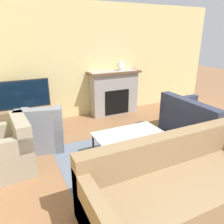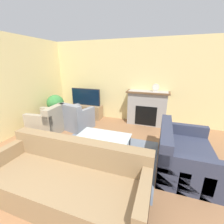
% 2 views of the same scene
% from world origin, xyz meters
% --- Properties ---
extents(wall_back, '(7.99, 0.06, 2.70)m').
position_xyz_m(wall_back, '(0.00, 4.64, 1.35)').
color(wall_back, beige).
rests_on(wall_back, ground_plane).
extents(area_rug, '(2.37, 1.91, 0.00)m').
position_xyz_m(area_rug, '(0.20, 2.28, 0.00)').
color(area_rug, slate).
rests_on(area_rug, ground_plane).
extents(fireplace, '(1.33, 0.47, 1.11)m').
position_xyz_m(fireplace, '(0.91, 4.40, 0.58)').
color(fireplace, '#9E9993').
rests_on(fireplace, ground_plane).
extents(tv_stand, '(1.16, 0.42, 0.49)m').
position_xyz_m(tv_stand, '(-1.28, 4.32, 0.24)').
color(tv_stand, '#997A56').
rests_on(tv_stand, ground_plane).
extents(tv, '(1.10, 0.06, 0.61)m').
position_xyz_m(tv, '(-1.28, 4.31, 0.79)').
color(tv, '#232328').
rests_on(tv, tv_stand).
extents(couch_sectional, '(2.39, 0.93, 0.82)m').
position_xyz_m(couch_sectional, '(0.15, 1.09, 0.29)').
color(couch_sectional, '#8C704C').
rests_on(couch_sectional, ground_plane).
extents(couch_loveseat, '(0.97, 1.45, 0.82)m').
position_xyz_m(couch_loveseat, '(1.83, 2.38, 0.29)').
color(couch_loveseat, '#33384C').
rests_on(couch_loveseat, ground_plane).
extents(armchair_by_window, '(0.87, 0.86, 0.82)m').
position_xyz_m(armchair_by_window, '(-1.71, 2.79, 0.30)').
color(armchair_by_window, '#9E937F').
rests_on(armchair_by_window, ground_plane).
extents(armchair_accent, '(0.92, 0.92, 0.82)m').
position_xyz_m(armchair_accent, '(-1.09, 3.35, 0.30)').
color(armchair_accent, gray).
rests_on(armchair_accent, ground_plane).
extents(coffee_table, '(1.17, 0.71, 0.41)m').
position_xyz_m(coffee_table, '(0.20, 2.34, 0.38)').
color(coffee_table, '#333338').
rests_on(coffee_table, ground_plane).
extents(mantel_clock, '(0.21, 0.07, 0.24)m').
position_xyz_m(mantel_clock, '(1.13, 4.41, 1.24)').
color(mantel_clock, beige).
rests_on(mantel_clock, fireplace).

